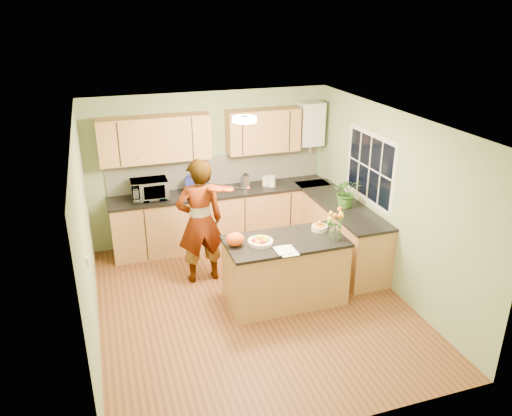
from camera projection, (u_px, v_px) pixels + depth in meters
name	position (u px, v px, depth m)	size (l,w,h in m)	color
floor	(253.00, 304.00, 6.76)	(4.50, 4.50, 0.00)	brown
ceiling	(252.00, 121.00, 5.81)	(4.00, 4.50, 0.02)	white
wall_back	(211.00, 168.00, 8.26)	(4.00, 0.02, 2.50)	#8CA777
wall_front	(331.00, 319.00, 4.31)	(4.00, 0.02, 2.50)	#8CA777
wall_left	(86.00, 241.00, 5.71)	(0.02, 4.50, 2.50)	#8CA777
wall_right	(391.00, 201.00, 6.86)	(0.02, 4.50, 2.50)	#8CA777
back_counter	(223.00, 217.00, 8.32)	(3.64, 0.62, 0.94)	#A67842
right_counter	(339.00, 231.00, 7.82)	(0.62, 2.24, 0.94)	#A67842
splashback	(217.00, 170.00, 8.30)	(3.60, 0.02, 0.52)	#EDE5CE
upper_cabinets	(201.00, 135.00, 7.83)	(3.20, 0.34, 0.70)	#A67842
boiler	(311.00, 124.00, 8.36)	(0.40, 0.30, 0.86)	white
window_right	(370.00, 168.00, 7.27)	(0.01, 1.30, 1.05)	white
light_switch	(88.00, 261.00, 5.17)	(0.02, 0.09, 0.09)	white
ceiling_lamp	(245.00, 119.00, 6.09)	(0.30, 0.30, 0.07)	#FFEABF
peninsula_island	(285.00, 270.00, 6.69)	(1.59, 0.81, 0.91)	#A67842
fruit_dish	(260.00, 240.00, 6.39)	(0.33, 0.33, 0.12)	beige
orange_bowl	(320.00, 226.00, 6.78)	(0.22, 0.22, 0.13)	beige
flower_vase	(335.00, 218.00, 6.41)	(0.25, 0.25, 0.46)	silver
orange_bag	(235.00, 239.00, 6.33)	(0.24, 0.20, 0.18)	#FF5515
papers	(287.00, 251.00, 6.22)	(0.22, 0.30, 0.01)	white
violinist	(200.00, 222.00, 7.02)	(0.67, 0.44, 1.85)	#DCAE86
violin	(216.00, 188.00, 6.68)	(0.61, 0.25, 0.12)	#4B1204
microwave	(149.00, 189.00, 7.74)	(0.56, 0.38, 0.31)	white
blue_box	(197.00, 185.00, 8.00)	(0.34, 0.25, 0.27)	navy
kettle	(245.00, 181.00, 8.20)	(0.16, 0.16, 0.30)	silver
jar_cream	(266.00, 181.00, 8.33)	(0.11, 0.11, 0.17)	beige
jar_white	(272.00, 181.00, 8.29)	(0.12, 0.12, 0.19)	white
potted_plant	(347.00, 192.00, 7.41)	(0.41, 0.36, 0.46)	#376A23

